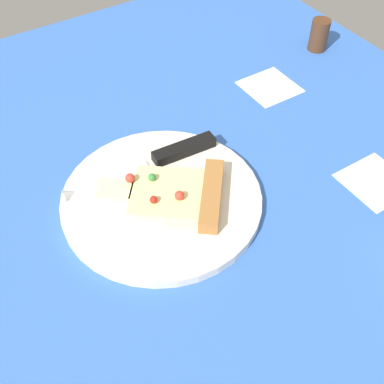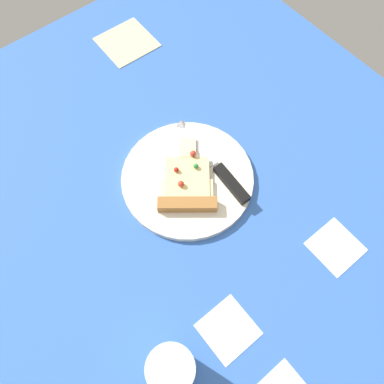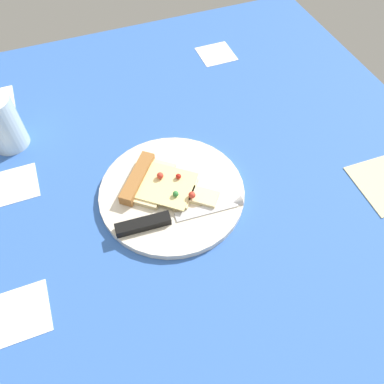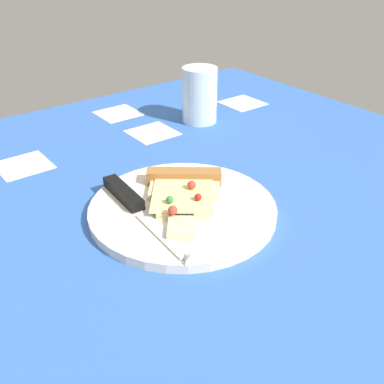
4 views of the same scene
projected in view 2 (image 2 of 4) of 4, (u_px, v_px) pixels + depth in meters
ground_plane at (172, 184)px, 86.49cm from camera, size 116.55×116.55×3.00cm
plate at (187, 178)px, 84.63cm from camera, size 28.18×28.18×1.41cm
pizza_slice at (187, 185)px, 82.15cm from camera, size 18.47×16.95×2.64cm
knife at (218, 168)px, 84.17cm from camera, size 24.09×3.70×2.45cm
drinking_glass at (172, 370)px, 63.31cm from camera, size 7.58×7.58×11.90cm
napkin at (127, 42)px, 102.91cm from camera, size 13.28×13.28×0.40cm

